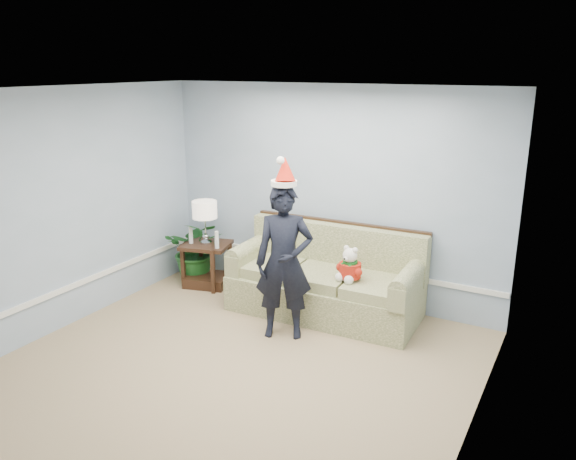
% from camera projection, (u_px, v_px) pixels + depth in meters
% --- Properties ---
extents(room_shell, '(4.54, 5.04, 2.74)m').
position_uv_depth(room_shell, '(208.00, 250.00, 4.92)').
color(room_shell, tan).
rests_on(room_shell, ground).
extents(wainscot_trim, '(4.49, 4.99, 0.06)m').
position_uv_depth(wainscot_trim, '(191.00, 279.00, 6.71)').
color(wainscot_trim, white).
rests_on(wainscot_trim, room_shell).
extents(sofa, '(2.29, 1.04, 1.06)m').
position_uv_depth(sofa, '(326.00, 282.00, 6.80)').
color(sofa, '#4B5A2A').
rests_on(sofa, room_shell).
extents(side_table, '(0.73, 0.67, 0.60)m').
position_uv_depth(side_table, '(207.00, 269.00, 7.65)').
color(side_table, '#3B2215').
rests_on(side_table, room_shell).
extents(table_lamp, '(0.33, 0.33, 0.59)m').
position_uv_depth(table_lamp, '(205.00, 211.00, 7.41)').
color(table_lamp, silver).
rests_on(table_lamp, side_table).
extents(candle_pair, '(0.49, 0.06, 0.23)m').
position_uv_depth(candle_pair, '(204.00, 238.00, 7.42)').
color(candle_pair, silver).
rests_on(candle_pair, side_table).
extents(houseplant, '(1.01, 0.96, 0.88)m').
position_uv_depth(houseplant, '(197.00, 250.00, 7.79)').
color(houseplant, '#1A531F').
rests_on(houseplant, room_shell).
extents(man, '(0.74, 0.64, 1.72)m').
position_uv_depth(man, '(284.00, 262.00, 6.06)').
color(man, black).
rests_on(man, room_shell).
extents(santa_hat, '(0.38, 0.40, 0.32)m').
position_uv_depth(santa_hat, '(285.00, 172.00, 5.79)').
color(santa_hat, white).
rests_on(santa_hat, man).
extents(teddy_bear, '(0.30, 0.31, 0.41)m').
position_uv_depth(teddy_bear, '(350.00, 268.00, 6.34)').
color(teddy_bear, white).
rests_on(teddy_bear, sofa).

